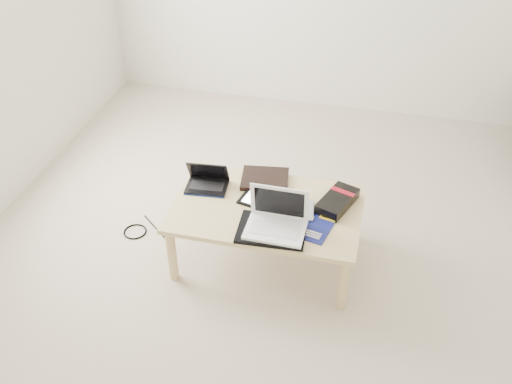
% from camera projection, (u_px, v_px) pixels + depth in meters
% --- Properties ---
extents(ground, '(4.00, 4.00, 0.00)m').
position_uv_depth(ground, '(290.00, 252.00, 3.61)').
color(ground, '#BCAD99').
rests_on(ground, ground).
extents(coffee_table, '(1.10, 0.70, 0.40)m').
position_uv_depth(coffee_table, '(267.00, 213.00, 3.36)').
color(coffee_table, '#D4B780').
rests_on(coffee_table, ground).
extents(book, '(0.32, 0.28, 0.03)m').
position_uv_depth(book, '(265.00, 179.00, 3.53)').
color(book, black).
rests_on(book, coffee_table).
extents(netbook, '(0.27, 0.20, 0.17)m').
position_uv_depth(netbook, '(207.00, 182.00, 3.47)').
color(netbook, black).
rests_on(netbook, coffee_table).
extents(tablet, '(0.27, 0.23, 0.01)m').
position_uv_depth(tablet, '(261.00, 200.00, 3.38)').
color(tablet, black).
rests_on(tablet, coffee_table).
extents(remote, '(0.07, 0.20, 0.02)m').
position_uv_depth(remote, '(309.00, 210.00, 3.29)').
color(remote, '#ABABAF').
rests_on(remote, coffee_table).
extents(neoprene_sleeve, '(0.39, 0.30, 0.02)m').
position_uv_depth(neoprene_sleeve, '(272.00, 230.00, 3.15)').
color(neoprene_sleeve, black).
rests_on(neoprene_sleeve, coffee_table).
extents(white_laptop, '(0.33, 0.23, 0.24)m').
position_uv_depth(white_laptop, '(277.00, 220.00, 3.13)').
color(white_laptop, white).
rests_on(white_laptop, neoprene_sleeve).
extents(motherboard, '(0.29, 0.33, 0.01)m').
position_uv_depth(motherboard, '(312.00, 224.00, 3.20)').
color(motherboard, '#0C1550').
rests_on(motherboard, coffee_table).
extents(gpu_box, '(0.24, 0.33, 0.07)m').
position_uv_depth(gpu_box, '(337.00, 201.00, 3.32)').
color(gpu_box, black).
rests_on(gpu_box, coffee_table).
extents(cable_coil, '(0.13, 0.13, 0.01)m').
position_uv_depth(cable_coil, '(256.00, 202.00, 3.36)').
color(cable_coil, black).
rests_on(cable_coil, coffee_table).
extents(floor_cable_coil, '(0.20, 0.20, 0.01)m').
position_uv_depth(floor_cable_coil, '(135.00, 232.00, 3.76)').
color(floor_cable_coil, black).
rests_on(floor_cable_coil, ground).
extents(floor_cable_trail, '(0.24, 0.21, 0.01)m').
position_uv_depth(floor_cable_trail, '(155.00, 228.00, 3.79)').
color(floor_cable_trail, black).
rests_on(floor_cable_trail, ground).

